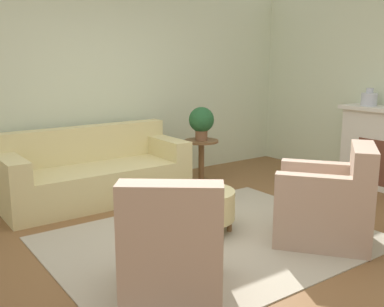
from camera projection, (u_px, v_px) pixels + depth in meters
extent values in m
plane|color=brown|center=(212.00, 241.00, 4.34)|extent=(16.00, 16.00, 0.00)
cube|color=beige|center=(99.00, 83.00, 6.04)|extent=(8.89, 0.12, 2.80)
cube|color=#B2A893|center=(212.00, 240.00, 4.34)|extent=(3.01, 2.29, 0.01)
cube|color=beige|center=(97.00, 183.00, 5.52)|extent=(2.24, 0.91, 0.44)
cube|color=beige|center=(84.00, 144.00, 5.71)|extent=(2.24, 0.20, 0.44)
cube|color=beige|center=(10.00, 168.00, 4.87)|extent=(0.24, 0.87, 0.24)
cube|color=beige|center=(166.00, 147.00, 6.00)|extent=(0.24, 0.87, 0.24)
cube|color=brown|center=(113.00, 207.00, 5.22)|extent=(2.02, 0.05, 0.06)
cube|color=tan|center=(175.00, 266.00, 3.32)|extent=(1.07, 1.10, 0.43)
cube|color=tan|center=(170.00, 222.00, 2.90)|extent=(0.67, 0.58, 0.52)
cube|color=tan|center=(212.00, 220.00, 3.26)|extent=(0.61, 0.73, 0.28)
cube|color=tan|center=(137.00, 219.00, 3.28)|extent=(0.61, 0.73, 0.28)
cube|color=brown|center=(178.00, 265.00, 3.75)|extent=(0.52, 0.42, 0.06)
cube|color=tan|center=(322.00, 219.00, 4.28)|extent=(1.07, 1.10, 0.43)
cube|color=tan|center=(363.00, 174.00, 4.09)|extent=(0.67, 0.58, 0.52)
cube|color=tan|center=(323.00, 176.00, 4.47)|extent=(0.61, 0.73, 0.28)
cube|color=tan|center=(322.00, 191.00, 3.96)|extent=(0.61, 0.73, 0.28)
cube|color=brown|center=(279.00, 233.00, 4.43)|extent=(0.52, 0.42, 0.06)
cylinder|color=beige|center=(201.00, 204.00, 4.55)|extent=(0.69, 0.69, 0.29)
cylinder|color=brown|center=(197.00, 234.00, 4.31)|extent=(0.05, 0.05, 0.12)
cylinder|color=brown|center=(229.00, 225.00, 4.55)|extent=(0.05, 0.05, 0.12)
cylinder|color=brown|center=(173.00, 222.00, 4.64)|extent=(0.05, 0.05, 0.12)
cylinder|color=brown|center=(205.00, 214.00, 4.88)|extent=(0.05, 0.05, 0.12)
cylinder|color=brown|center=(201.00, 141.00, 6.21)|extent=(0.47, 0.47, 0.03)
cylinder|color=brown|center=(201.00, 163.00, 6.27)|extent=(0.08, 0.08, 0.59)
cylinder|color=brown|center=(201.00, 182.00, 6.33)|extent=(0.26, 0.26, 0.03)
cube|color=brown|center=(381.00, 163.00, 5.86)|extent=(0.02, 0.69, 0.60)
cylinder|color=silver|center=(369.00, 99.00, 6.05)|extent=(0.21, 0.21, 0.17)
cylinder|color=silver|center=(370.00, 90.00, 6.02)|extent=(0.10, 0.10, 0.07)
cylinder|color=brown|center=(201.00, 135.00, 6.19)|extent=(0.17, 0.17, 0.14)
sphere|color=#23562D|center=(201.00, 120.00, 6.14)|extent=(0.35, 0.35, 0.35)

